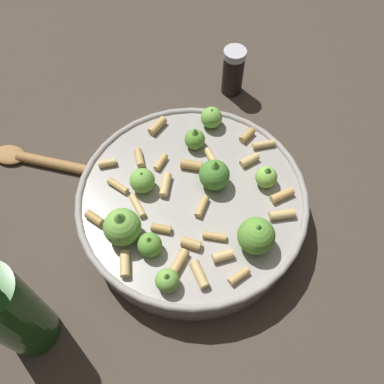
# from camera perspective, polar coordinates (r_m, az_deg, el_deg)

# --- Properties ---
(ground_plane) EXTENTS (2.40, 2.40, 0.00)m
(ground_plane) POSITION_cam_1_polar(r_m,az_deg,el_deg) (0.61, 0.00, -3.20)
(ground_plane) COLOR #42382D
(cooking_pan) EXTENTS (0.31, 0.31, 0.11)m
(cooking_pan) POSITION_cam_1_polar(r_m,az_deg,el_deg) (0.57, -0.01, -1.68)
(cooking_pan) COLOR #9E9993
(cooking_pan) RESTS_ON ground
(pepper_shaker) EXTENTS (0.04, 0.04, 0.09)m
(pepper_shaker) POSITION_cam_1_polar(r_m,az_deg,el_deg) (0.73, 5.56, 15.89)
(pepper_shaker) COLOR black
(pepper_shaker) RESTS_ON ground
(olive_oil_bottle) EXTENTS (0.06, 0.06, 0.21)m
(olive_oil_bottle) POSITION_cam_1_polar(r_m,az_deg,el_deg) (0.50, -23.35, -14.60)
(olive_oil_bottle) COLOR #1E4C19
(olive_oil_bottle) RESTS_ON ground
(wooden_spoon) EXTENTS (0.18, 0.20, 0.02)m
(wooden_spoon) POSITION_cam_1_polar(r_m,az_deg,el_deg) (0.67, -17.52, 3.52)
(wooden_spoon) COLOR #9E703D
(wooden_spoon) RESTS_ON ground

